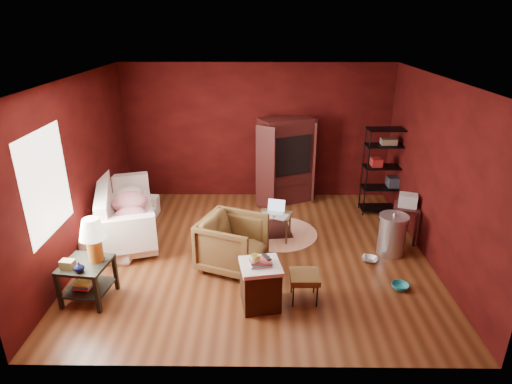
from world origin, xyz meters
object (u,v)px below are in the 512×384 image
sofa (123,216)px  tv_armoire (286,159)px  armchair (232,241)px  wire_shelving (386,167)px  laptop_desk (275,216)px  side_table (90,252)px  hamper (260,284)px

sofa → tv_armoire: tv_armoire is taller
armchair → tv_armoire: size_ratio=0.52×
wire_shelving → laptop_desk: bearing=-153.8°
side_table → hamper: bearing=-3.9°
hamper → wire_shelving: 3.92m
hamper → laptop_desk: (0.25, 1.88, 0.10)m
wire_shelving → armchair: bearing=-145.5°
armchair → wire_shelving: bearing=-32.5°
side_table → wire_shelving: (4.69, 2.87, 0.23)m
armchair → side_table: size_ratio=0.77×
side_table → laptop_desk: side_table is taller
laptop_desk → tv_armoire: bearing=95.2°
hamper → tv_armoire: bearing=81.9°
sofa → hamper: 3.09m
sofa → wire_shelving: wire_shelving is taller
side_table → laptop_desk: size_ratio=1.72×
sofa → laptop_desk: sofa is taller
sofa → tv_armoire: (2.91, 1.62, 0.53)m
sofa → wire_shelving: bearing=-75.6°
sofa → tv_armoire: 3.37m
armchair → wire_shelving: (2.84, 2.08, 0.48)m
tv_armoire → armchair: bearing=-133.8°
sofa → hamper: sofa is taller
hamper → tv_armoire: tv_armoire is taller
tv_armoire → wire_shelving: (1.90, -0.52, 0.02)m
armchair → side_table: bearing=134.5°
armchair → side_table: (-1.85, -0.79, 0.25)m
armchair → wire_shelving: wire_shelving is taller
tv_armoire → sofa: bearing=-175.0°
sofa → armchair: 2.21m
tv_armoire → hamper: bearing=-122.2°
armchair → hamper: (0.43, -0.95, -0.12)m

